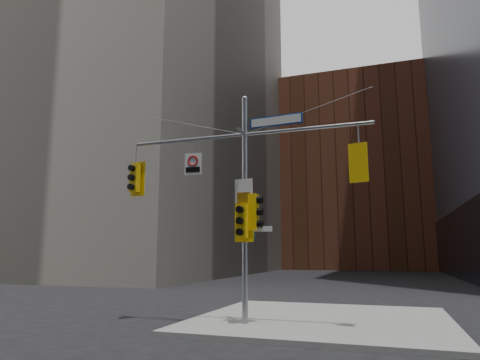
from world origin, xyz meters
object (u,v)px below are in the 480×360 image
Objects in this scene: signal_assembly at (245,183)px; traffic_light_pole_front at (242,221)px; traffic_light_pole_side at (255,212)px; regulatory_sign_arm at (193,163)px; traffic_light_east_arm at (360,163)px; street_sign_blade at (276,121)px; traffic_light_west_arm at (135,178)px.

signal_assembly is 6.37× the size of traffic_light_pole_front.
traffic_light_pole_side is 1.51× the size of regulatory_sign_arm.
traffic_light_pole_side is 2.72m from regulatory_sign_arm.
traffic_light_pole_side is (-3.20, 0.01, -1.32)m from traffic_light_east_arm.
regulatory_sign_arm is at bearing 175.14° from traffic_light_pole_front.
traffic_light_pole_side is 2.95m from street_sign_blade.
traffic_light_west_arm is at bearing 11.58° from traffic_light_east_arm.
signal_assembly reaches higher than traffic_light_pole_side.
street_sign_blade is at bearing -89.84° from traffic_light_pole_side.
traffic_light_west_arm is 2.26m from regulatory_sign_arm.
traffic_light_east_arm is 3.46m from traffic_light_pole_side.
signal_assembly is 10.87× the size of regulatory_sign_arm.
traffic_light_pole_front is 3.33m from street_sign_blade.
traffic_light_east_arm is (3.53, 0.00, 0.38)m from signal_assembly.
signal_assembly is 1.25m from traffic_light_pole_front.
traffic_light_pole_side is at bearing 7.57° from traffic_light_west_arm.
street_sign_blade reaches higher than traffic_light_pole_front.
signal_assembly reaches higher than traffic_light_west_arm.
signal_assembly reaches higher than street_sign_blade.
traffic_light_east_arm is at bearing 3.97° from street_sign_blade.
traffic_light_pole_side is at bearing -4.46° from regulatory_sign_arm.
traffic_light_pole_side is 0.52m from traffic_light_pole_front.
traffic_light_pole_front is (4.04, -0.28, -1.61)m from traffic_light_west_arm.
traffic_light_west_arm is 1.06× the size of traffic_light_east_arm.
traffic_light_west_arm reaches higher than traffic_light_pole_front.
regulatory_sign_arm reaches higher than traffic_light_pole_front.
regulatory_sign_arm is at bearing 6.80° from traffic_light_west_arm.
traffic_light_pole_front is at bearing -161.35° from street_sign_blade.
street_sign_blade is (1.03, 0.00, 1.93)m from signal_assembly.
traffic_light_pole_front is 2.69m from regulatory_sign_arm.
traffic_light_west_arm is 0.97× the size of traffic_light_pole_front.
traffic_light_east_arm reaches higher than traffic_light_pole_front.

